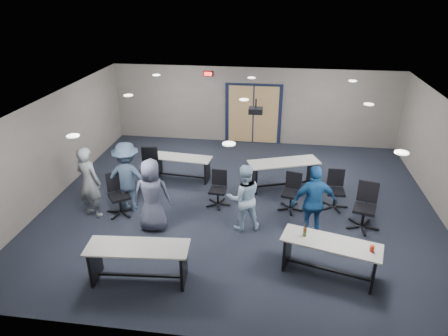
# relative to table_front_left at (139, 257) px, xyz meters

# --- Properties ---
(floor) EXTENTS (10.00, 10.00, 0.00)m
(floor) POSITION_rel_table_front_left_xyz_m (1.64, 3.27, -0.54)
(floor) COLOR black
(floor) RESTS_ON ground
(back_wall) EXTENTS (10.00, 0.04, 2.70)m
(back_wall) POSITION_rel_table_front_left_xyz_m (1.64, 7.77, 0.81)
(back_wall) COLOR slate
(back_wall) RESTS_ON floor
(front_wall) EXTENTS (10.00, 0.04, 2.70)m
(front_wall) POSITION_rel_table_front_left_xyz_m (1.64, -1.23, 0.81)
(front_wall) COLOR slate
(front_wall) RESTS_ON floor
(left_wall) EXTENTS (0.04, 9.00, 2.70)m
(left_wall) POSITION_rel_table_front_left_xyz_m (-3.36, 3.27, 0.81)
(left_wall) COLOR slate
(left_wall) RESTS_ON floor
(ceiling) EXTENTS (10.00, 9.00, 0.04)m
(ceiling) POSITION_rel_table_front_left_xyz_m (1.64, 3.27, 2.16)
(ceiling) COLOR white
(ceiling) RESTS_ON back_wall
(double_door) EXTENTS (2.00, 0.07, 2.20)m
(double_door) POSITION_rel_table_front_left_xyz_m (1.64, 7.73, 0.51)
(double_door) COLOR #111833
(double_door) RESTS_ON back_wall
(exit_sign) EXTENTS (0.32, 0.07, 0.18)m
(exit_sign) POSITION_rel_table_front_left_xyz_m (0.04, 7.71, 1.91)
(exit_sign) COLOR black
(exit_sign) RESTS_ON back_wall
(ceiling_projector) EXTENTS (0.35, 0.32, 0.37)m
(ceiling_projector) POSITION_rel_table_front_left_xyz_m (1.94, 3.77, 1.86)
(ceiling_projector) COLOR black
(ceiling_projector) RESTS_ON ceiling
(ceiling_can_lights) EXTENTS (6.24, 5.74, 0.02)m
(ceiling_can_lights) POSITION_rel_table_front_left_xyz_m (1.64, 3.52, 2.13)
(ceiling_can_lights) COLOR white
(ceiling_can_lights) RESTS_ON ceiling
(table_front_left) EXTENTS (2.00, 0.81, 0.79)m
(table_front_left) POSITION_rel_table_front_left_xyz_m (0.00, 0.00, 0.00)
(table_front_left) COLOR #B6B4AC
(table_front_left) RESTS_ON floor
(table_front_right) EXTENTS (2.00, 1.11, 1.05)m
(table_front_right) POSITION_rel_table_front_left_xyz_m (3.66, 0.68, -0.01)
(table_front_right) COLOR #B6B4AC
(table_front_right) RESTS_ON floor
(table_back_left) EXTENTS (1.75, 0.72, 0.69)m
(table_back_left) POSITION_rel_table_front_left_xyz_m (-0.20, 4.48, -0.07)
(table_back_left) COLOR #B6B4AC
(table_back_left) RESTS_ON floor
(table_back_right) EXTENTS (2.07, 1.29, 0.80)m
(table_back_right) POSITION_rel_table_front_left_xyz_m (2.75, 4.32, 0.01)
(table_back_right) COLOR #B6B4AC
(table_back_right) RESTS_ON floor
(chair_back_a) EXTENTS (0.76, 0.76, 1.10)m
(chair_back_a) POSITION_rel_table_front_left_xyz_m (-1.03, 3.91, 0.01)
(chair_back_a) COLOR black
(chair_back_a) RESTS_ON floor
(chair_back_b) EXTENTS (0.63, 0.63, 0.94)m
(chair_back_b) POSITION_rel_table_front_left_xyz_m (1.07, 3.08, -0.07)
(chair_back_b) COLOR black
(chair_back_b) RESTS_ON floor
(chair_back_c) EXTENTS (0.74, 0.74, 0.98)m
(chair_back_c) POSITION_rel_table_front_left_xyz_m (2.95, 3.11, -0.05)
(chair_back_c) COLOR black
(chair_back_c) RESTS_ON floor
(chair_back_d) EXTENTS (0.64, 0.64, 1.01)m
(chair_back_d) POSITION_rel_table_front_left_xyz_m (4.07, 3.37, -0.04)
(chair_back_d) COLOR black
(chair_back_d) RESTS_ON floor
(chair_loose_left) EXTENTS (0.94, 0.94, 1.07)m
(chair_loose_left) POSITION_rel_table_front_left_xyz_m (-1.29, 2.33, -0.01)
(chair_loose_left) COLOR black
(chair_loose_left) RESTS_ON floor
(chair_loose_right) EXTENTS (0.88, 0.88, 1.12)m
(chair_loose_right) POSITION_rel_table_front_left_xyz_m (4.63, 2.49, 0.02)
(chair_loose_right) COLOR black
(chair_loose_right) RESTS_ON floor
(person_gray) EXTENTS (0.77, 0.63, 1.83)m
(person_gray) POSITION_rel_table_front_left_xyz_m (-1.96, 2.19, 0.37)
(person_gray) COLOR gray
(person_gray) RESTS_ON floor
(person_plaid) EXTENTS (0.91, 0.65, 1.76)m
(person_plaid) POSITION_rel_table_front_left_xyz_m (-0.26, 1.81, 0.34)
(person_plaid) COLOR #51566F
(person_plaid) RESTS_ON floor
(person_lightblue) EXTENTS (0.94, 0.82, 1.64)m
(person_lightblue) POSITION_rel_table_front_left_xyz_m (1.83, 2.11, 0.28)
(person_lightblue) COLOR #C0E1FF
(person_lightblue) RESTS_ON floor
(person_navy) EXTENTS (1.12, 0.68, 1.78)m
(person_navy) POSITION_rel_table_front_left_xyz_m (3.40, 1.97, 0.35)
(person_navy) COLOR navy
(person_navy) RESTS_ON floor
(person_back) EXTENTS (1.22, 0.74, 1.83)m
(person_back) POSITION_rel_table_front_left_xyz_m (-1.13, 2.58, 0.37)
(person_back) COLOR #3A4F69
(person_back) RESTS_ON floor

